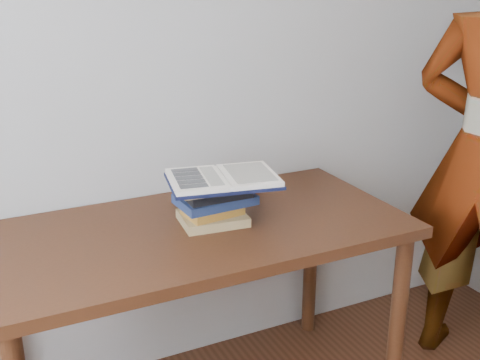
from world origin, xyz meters
TOP-DOWN VIEW (x-y plane):
  - desk at (0.12, 1.38)m, footprint 1.42×0.71m
  - book_stack at (0.19, 1.40)m, footprint 0.27×0.21m
  - open_book at (0.21, 1.37)m, footprint 0.40×0.32m

SIDE VIEW (x-z plane):
  - desk at x=0.12m, z-range 0.28..1.05m
  - book_stack at x=0.19m, z-range 0.76..0.91m
  - open_book at x=0.21m, z-range 0.91..0.94m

